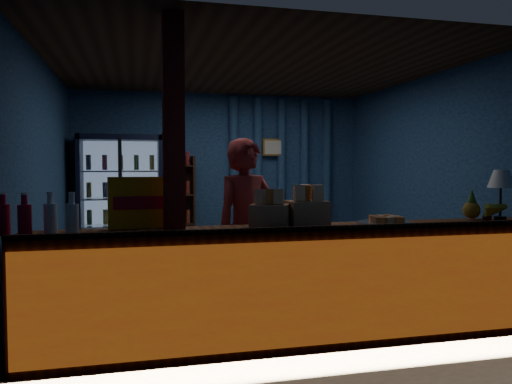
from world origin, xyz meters
TOP-DOWN VIEW (x-y plane):
  - ground at (0.00, 0.00)m, footprint 4.60×4.60m
  - room_walls at (0.00, 0.00)m, footprint 4.60×4.60m
  - counter at (0.00, -1.91)m, footprint 4.40×0.57m
  - support_post at (-1.05, -1.90)m, footprint 0.16×0.16m
  - beverage_cooler at (-1.55, 1.92)m, footprint 1.20×0.62m
  - bottle_shelf at (-0.70, 2.06)m, footprint 0.50×0.28m
  - curtain_folds at (1.00, 2.14)m, footprint 1.74×0.14m
  - framed_picture at (0.85, 2.10)m, footprint 0.36×0.04m
  - shopkeeper at (-0.34, -1.26)m, footprint 0.71×0.57m
  - green_chair at (1.38, 1.28)m, footprint 0.62×0.64m
  - side_table at (0.20, 1.47)m, footprint 0.54×0.40m
  - yellow_sign at (-1.29, -1.68)m, footprint 0.52×0.12m
  - soda_bottles at (-2.03, -1.89)m, footprint 0.57×0.18m
  - snack_box_left at (0.04, -1.84)m, footprint 0.33×0.28m
  - snack_box_centre at (-0.30, -1.91)m, footprint 0.37×0.34m
  - pastry_tray at (0.71, -1.93)m, footprint 0.47×0.47m
  - banana_bunches at (1.94, -1.92)m, footprint 0.55×0.32m
  - table_lamp at (1.93, -1.83)m, footprint 0.24×0.24m
  - pineapple at (1.70, -1.73)m, footprint 0.16×0.16m

SIDE VIEW (x-z plane):
  - ground at x=0.00m, z-range 0.00..0.00m
  - side_table at x=0.20m, z-range -0.05..0.53m
  - green_chair at x=1.38m, z-range 0.00..0.54m
  - counter at x=0.00m, z-range -0.02..0.97m
  - bottle_shelf at x=-0.70m, z-range -0.01..1.59m
  - shopkeeper at x=-0.34m, z-range 0.00..1.71m
  - beverage_cooler at x=-1.55m, z-range -0.02..1.88m
  - pastry_tray at x=0.71m, z-range 0.94..1.01m
  - banana_bunches at x=1.94m, z-range 0.95..1.13m
  - snack_box_centre at x=-0.30m, z-range 0.90..1.22m
  - pineapple at x=1.70m, z-range 0.93..1.20m
  - snack_box_left at x=0.04m, z-range 0.90..1.24m
  - soda_bottles at x=-2.03m, z-range 0.92..1.23m
  - yellow_sign at x=-1.29m, z-range 0.95..1.36m
  - support_post at x=-1.05m, z-range 0.00..2.60m
  - curtain_folds at x=1.00m, z-range 0.05..2.55m
  - table_lamp at x=1.93m, z-range 1.08..1.54m
  - room_walls at x=0.00m, z-range -0.73..3.87m
  - framed_picture at x=0.85m, z-range 1.61..1.89m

